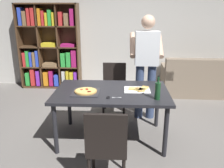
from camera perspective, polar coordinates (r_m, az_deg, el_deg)
The scene contains 12 objects.
ground_plane at distance 3.64m, azimuth -0.12°, elevation -12.82°, with size 12.00×12.00×0.00m, color gray.
back_wall at distance 5.74m, azimuth 1.22°, elevation 13.38°, with size 6.40×0.10×2.80m, color silver.
dining_table at distance 3.34m, azimuth -0.13°, elevation -2.80°, with size 1.58×0.99×0.75m.
chair_near_camera at distance 2.54m, azimuth -1.28°, elevation -14.21°, with size 0.42×0.42×0.90m.
chair_far_side at distance 4.32m, azimuth 0.53°, elevation -0.23°, with size 0.42×0.42×0.90m.
couch at distance 5.62m, azimuth 20.70°, elevation 0.69°, with size 1.72×0.89×0.85m.
bookshelf at distance 5.83m, azimuth -14.61°, elevation 8.10°, with size 1.40×0.35×1.95m.
person_serving_pizza at distance 3.99m, azimuth 8.24°, elevation 5.30°, with size 0.55×0.54×1.75m.
pepperoni_pizza_on_tray at distance 3.26m, azimuth -6.32°, elevation -1.79°, with size 0.37×0.37×0.04m.
pizza_slices_on_towel at distance 3.35m, azimuth 6.34°, elevation -1.30°, with size 0.36×0.28×0.03m.
wine_bottle at distance 3.03m, azimuth 10.91°, elevation -1.50°, with size 0.07×0.07×0.32m.
kitchen_scissors at distance 3.06m, azimuth -0.20°, elevation -3.26°, with size 0.19×0.09×0.01m.
Camera 1 is at (0.16, -3.12, 1.87)m, focal length 38.10 mm.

